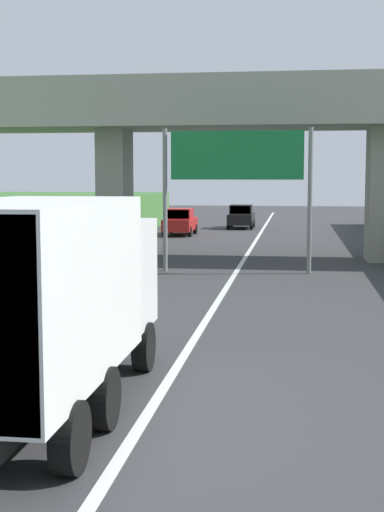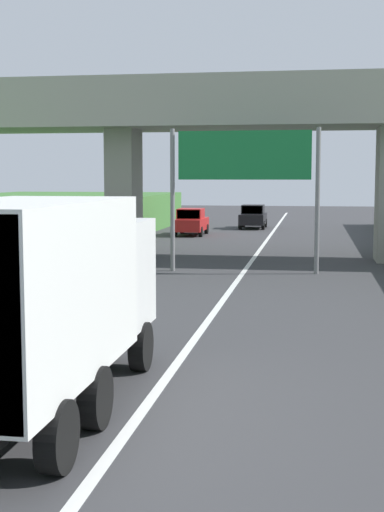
% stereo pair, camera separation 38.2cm
% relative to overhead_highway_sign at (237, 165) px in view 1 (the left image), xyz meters
% --- Properties ---
extents(lane_centre_stripe, '(0.20, 102.38, 0.01)m').
position_rel_overhead_highway_sign_xyz_m(lane_centre_stripe, '(0.00, -2.83, -4.21)').
color(lane_centre_stripe, white).
rests_on(lane_centre_stripe, ground).
extents(overpass_bridge, '(40.00, 4.80, 8.16)m').
position_rel_overhead_highway_sign_xyz_m(overpass_bridge, '(0.00, 4.97, 1.99)').
color(overpass_bridge, '#9E998E').
rests_on(overpass_bridge, ground).
extents(overhead_highway_sign, '(5.88, 0.18, 5.66)m').
position_rel_overhead_highway_sign_xyz_m(overhead_highway_sign, '(0.00, 0.00, 0.00)').
color(overhead_highway_sign, slate).
rests_on(overhead_highway_sign, ground).
extents(truck_white, '(2.44, 7.30, 3.44)m').
position_rel_overhead_highway_sign_xyz_m(truck_white, '(-1.57, -17.93, -2.28)').
color(truck_white, black).
rests_on(truck_white, ground).
extents(car_black, '(1.86, 4.10, 1.72)m').
position_rel_overhead_highway_sign_xyz_m(car_black, '(-1.62, 24.77, -3.35)').
color(car_black, black).
rests_on(car_black, ground).
extents(car_red, '(1.86, 4.10, 1.72)m').
position_rel_overhead_highway_sign_xyz_m(car_red, '(-5.08, 17.99, -3.35)').
color(car_red, red).
rests_on(car_red, ground).
extents(construction_barrel_4, '(0.57, 0.57, 0.90)m').
position_rel_overhead_highway_sign_xyz_m(construction_barrel_4, '(-6.67, -6.26, -3.75)').
color(construction_barrel_4, orange).
rests_on(construction_barrel_4, ground).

